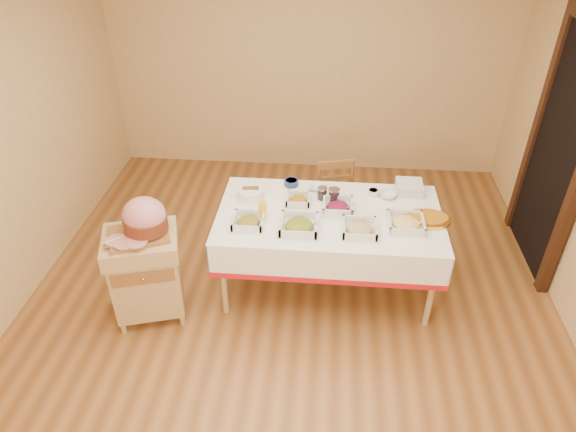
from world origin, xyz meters
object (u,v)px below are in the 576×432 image
object	(u,v)px
preserve_jar_right	(334,196)
plate_stack	(409,188)
butcher_cart	(146,271)
mustard_bottle	(263,209)
brass_platter	(428,219)
dining_table	(329,229)
preserve_jar_left	(322,194)
bread_basket	(251,193)
dining_chair	(337,205)
ham_on_board	(144,220)

from	to	relation	value
preserve_jar_right	plate_stack	distance (m)	0.68
butcher_cart	mustard_bottle	xyz separation A→B (m)	(0.89, 0.37, 0.40)
brass_platter	dining_table	bearing A→B (deg)	176.89
preserve_jar_left	mustard_bottle	xyz separation A→B (m)	(-0.46, -0.33, 0.04)
plate_stack	preserve_jar_left	bearing A→B (deg)	-167.14
bread_basket	brass_platter	bearing A→B (deg)	-8.82
preserve_jar_right	bread_basket	size ratio (longest dim) A/B	0.55
dining_table	brass_platter	distance (m)	0.80
butcher_cart	dining_table	bearing A→B (deg)	18.53
preserve_jar_right	dining_table	bearing A→B (deg)	-99.85
dining_table	mustard_bottle	xyz separation A→B (m)	(-0.53, -0.11, 0.25)
dining_table	bread_basket	distance (m)	0.72
plate_stack	brass_platter	xyz separation A→B (m)	(0.10, -0.43, -0.02)
dining_table	dining_chair	distance (m)	0.67
butcher_cart	preserve_jar_right	world-z (taller)	preserve_jar_right
mustard_bottle	preserve_jar_right	bearing A→B (deg)	27.00
bread_basket	brass_platter	size ratio (longest dim) A/B	0.61
dining_table	bread_basket	world-z (taller)	bread_basket
mustard_bottle	bread_basket	world-z (taller)	mustard_bottle
preserve_jar_right	mustard_bottle	xyz separation A→B (m)	(-0.56, -0.29, 0.03)
dining_chair	brass_platter	distance (m)	1.04
plate_stack	brass_platter	distance (m)	0.44
ham_on_board	preserve_jar_right	world-z (taller)	ham_on_board
butcher_cart	mustard_bottle	size ratio (longest dim) A/B	4.18
dining_table	dining_chair	size ratio (longest dim) A/B	2.19
dining_table	dining_chair	world-z (taller)	dining_chair
butcher_cart	bread_basket	world-z (taller)	bread_basket
dining_table	preserve_jar_right	distance (m)	0.28
butcher_cart	preserve_jar_left	xyz separation A→B (m)	(1.36, 0.69, 0.36)
butcher_cart	ham_on_board	size ratio (longest dim) A/B	1.71
preserve_jar_left	mustard_bottle	bearing A→B (deg)	-144.84
dining_chair	bread_basket	xyz separation A→B (m)	(-0.74, -0.46, 0.37)
dining_table	plate_stack	distance (m)	0.80
preserve_jar_left	preserve_jar_right	world-z (taller)	preserve_jar_right
dining_chair	preserve_jar_right	distance (m)	0.61
ham_on_board	bread_basket	distance (m)	0.95
dining_chair	brass_platter	bearing A→B (deg)	-44.45
preserve_jar_left	plate_stack	distance (m)	0.76
plate_stack	brass_platter	bearing A→B (deg)	-76.54
dining_table	ham_on_board	world-z (taller)	ham_on_board
dining_chair	dining_table	bearing A→B (deg)	-96.50
dining_table	plate_stack	xyz separation A→B (m)	(0.67, 0.39, 0.21)
butcher_cart	bread_basket	distance (m)	1.06
preserve_jar_right	bread_basket	distance (m)	0.70
preserve_jar_left	plate_stack	world-z (taller)	preserve_jar_left
bread_basket	plate_stack	bearing A→B (deg)	8.59
preserve_jar_left	preserve_jar_right	xyz separation A→B (m)	(0.10, -0.04, 0.01)
plate_stack	brass_platter	world-z (taller)	plate_stack
dining_table	ham_on_board	size ratio (longest dim) A/B	3.95
ham_on_board	mustard_bottle	distance (m)	0.91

